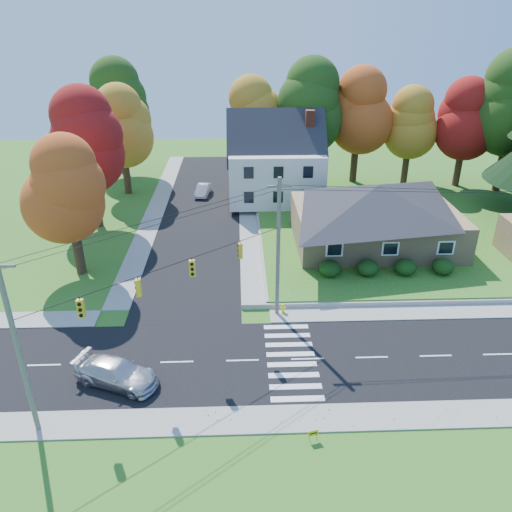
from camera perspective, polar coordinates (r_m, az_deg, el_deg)
The scene contains 23 objects.
ground at distance 31.47m, azimuth 5.90°, elevation -11.64°, with size 120.00×120.00×0.00m, color #3D7923.
road_main at distance 31.46m, azimuth 5.90°, elevation -11.62°, with size 90.00×8.00×0.02m, color black.
road_cross at distance 54.26m, azimuth -6.17°, elevation 5.24°, with size 8.00×44.00×0.02m, color black.
sidewalk_north at distance 35.49m, azimuth 4.84°, elevation -6.66°, with size 90.00×2.00×0.08m, color #9C9A90.
sidewalk_south at distance 27.71m, azimuth 7.31°, elevation -17.89°, with size 90.00×2.00×0.08m, color #9C9A90.
lawn at distance 52.26m, azimuth 17.13°, elevation 3.65°, with size 30.00×30.00×0.50m, color #3D7923.
ranch_house at distance 45.26m, azimuth 13.53°, elevation 4.75°, with size 14.60×10.60×5.40m.
colonial_house at distance 54.75m, azimuth 2.29°, elevation 10.60°, with size 10.40×8.40×9.60m.
hedge_row at distance 40.55m, azimuth 14.71°, elevation -1.26°, with size 10.70×1.70×1.27m.
traffic_infrastructure at distance 29.77m, azimuth 5.72°, elevation -2.18°, with size 38.10×10.66×10.00m.
tree_lot_0 at distance 59.64m, azimuth -0.12°, elevation 15.58°, with size 6.72×6.72×12.51m.
tree_lot_1 at distance 58.95m, azimuth 6.01°, elevation 16.61°, with size 7.84×7.84×14.60m.
tree_lot_2 at distance 61.14m, azimuth 11.66°, elevation 15.96°, with size 7.28×7.28×13.56m.
tree_lot_3 at distance 62.09m, azimuth 17.31°, elevation 14.26°, with size 6.16×6.16×11.47m.
tree_lot_4 at distance 63.27m, azimuth 22.98°, elevation 14.22°, with size 6.72×6.72×12.51m.
tree_west_0 at distance 40.63m, azimuth -20.74°, elevation 7.17°, with size 6.16×6.16×11.47m.
tree_west_1 at distance 49.80m, azimuth -18.76°, elevation 12.31°, with size 7.28×7.28×13.56m.
tree_west_2 at distance 59.16m, azimuth -15.19°, elevation 14.13°, with size 6.72×6.72×12.51m.
tree_west_3 at distance 67.06m, azimuth -15.64°, elevation 16.55°, with size 7.84×7.84×14.60m.
silver_sedan at distance 30.18m, azimuth -15.67°, elevation -12.74°, with size 2.02×4.98×1.44m, color silver.
white_car at distance 58.64m, azimuth -6.08°, elevation 7.51°, with size 1.32×3.78×1.25m, color #B6B7C6.
fire_hydrant at distance 35.45m, azimuth 3.10°, elevation -6.03°, with size 0.42×0.33×0.75m.
yard_sign at distance 26.31m, azimuth 6.56°, elevation -19.50°, with size 0.51×0.15×0.65m.
Camera 1 is at (-4.10, -24.60, 19.18)m, focal length 35.00 mm.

